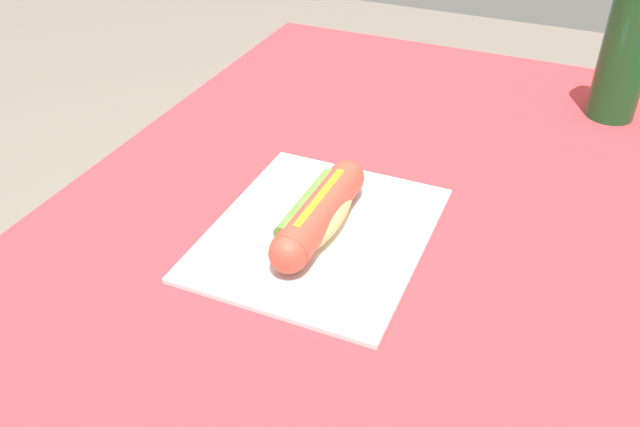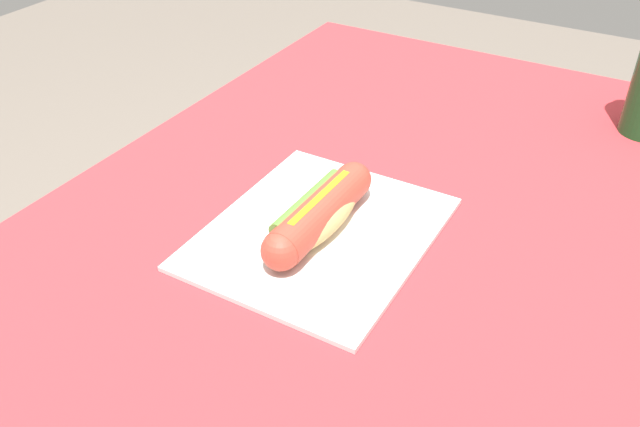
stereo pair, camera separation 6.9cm
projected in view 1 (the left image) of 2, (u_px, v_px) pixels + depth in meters
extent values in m
cylinder|color=brown|center=(581.00, 290.00, 1.25)|extent=(0.07, 0.07, 0.72)
cylinder|color=brown|center=(316.00, 222.00, 1.43)|extent=(0.07, 0.07, 0.72)
cube|color=brown|center=(365.00, 250.00, 0.76)|extent=(1.14, 0.71, 0.03)
cube|color=#B72D33|center=(365.00, 239.00, 0.75)|extent=(1.20, 0.77, 0.00)
cube|color=silver|center=(320.00, 233.00, 0.75)|extent=(0.28, 0.24, 0.01)
ellipsoid|color=tan|center=(320.00, 216.00, 0.74)|extent=(0.15, 0.05, 0.04)
cylinder|color=#A83D2D|center=(320.00, 213.00, 0.73)|extent=(0.16, 0.05, 0.04)
sphere|color=#A83D2D|center=(347.00, 178.00, 0.79)|extent=(0.04, 0.04, 0.04)
sphere|color=#A83D2D|center=(289.00, 253.00, 0.67)|extent=(0.04, 0.04, 0.04)
cube|color=yellow|center=(320.00, 198.00, 0.72)|extent=(0.12, 0.01, 0.00)
cylinder|color=#568433|center=(307.00, 204.00, 0.73)|extent=(0.13, 0.02, 0.02)
cylinder|color=#14471E|center=(626.00, 54.00, 0.94)|extent=(0.07, 0.07, 0.19)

